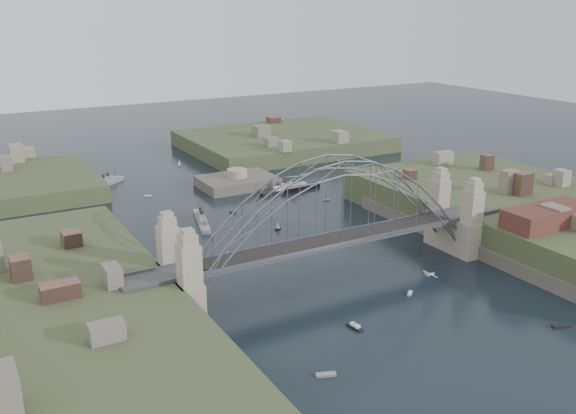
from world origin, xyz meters
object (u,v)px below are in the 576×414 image
at_px(bridge, 334,220).
at_px(wharf_shed, 548,216).
at_px(naval_cruiser_far, 106,183).
at_px(ocean_liner, 290,189).
at_px(fort_island, 238,188).
at_px(naval_cruiser_near, 202,220).

relative_size(bridge, wharf_shed, 4.20).
height_order(naval_cruiser_far, ocean_liner, naval_cruiser_far).
relative_size(bridge, fort_island, 3.82).
xyz_separation_m(naval_cruiser_near, naval_cruiser_far, (-12.04, 46.31, 0.00)).
distance_m(bridge, naval_cruiser_far, 93.84).
bearing_deg(naval_cruiser_far, bridge, -76.36).
bearing_deg(naval_cruiser_far, fort_island, -31.12).
distance_m(fort_island, naval_cruiser_far, 39.68).
bearing_deg(ocean_liner, naval_cruiser_far, 144.30).
distance_m(naval_cruiser_near, naval_cruiser_far, 47.85).
xyz_separation_m(fort_island, wharf_shed, (32.00, -84.00, 10.34)).
relative_size(fort_island, naval_cruiser_far, 1.72).
height_order(bridge, naval_cruiser_far, bridge).
relative_size(wharf_shed, naval_cruiser_far, 1.56).
relative_size(fort_island, naval_cruiser_near, 1.29).
bearing_deg(fort_island, naval_cruiser_far, 148.88).
distance_m(bridge, naval_cruiser_near, 46.74).
bearing_deg(fort_island, naval_cruiser_near, -130.35).
relative_size(bridge, ocean_liner, 4.28).
xyz_separation_m(bridge, naval_cruiser_far, (-21.96, 90.50, -11.53)).
bearing_deg(ocean_liner, wharf_shed, -73.97).
relative_size(wharf_shed, ocean_liner, 1.02).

